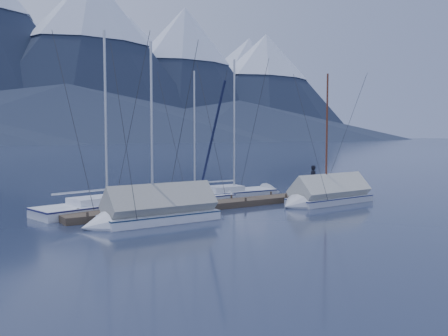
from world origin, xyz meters
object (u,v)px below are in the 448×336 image
Objects in this scene: sailboat_open_mid at (201,199)px; sailboat_covered_near at (324,197)px; person at (314,178)px; sailboat_covered_far at (150,213)px; sailboat_open_left at (116,207)px; sailboat_open_right at (241,194)px.

sailboat_covered_near is (5.63, -4.73, 0.27)m from sailboat_open_mid.
sailboat_covered_near is at bearing 158.75° from person.
sailboat_open_left is at bearing 89.03° from sailboat_covered_far.
sailboat_open_right is at bearing 67.25° from person.
sailboat_open_right is at bearing 112.64° from sailboat_covered_near.
sailboat_open_right is at bearing 30.16° from sailboat_covered_far.
sailboat_open_mid is 3.46m from sailboat_open_right.
sailboat_open_right is 5.61× the size of person.
sailboat_covered_near is at bearing -0.71° from sailboat_covered_far.
sailboat_open_right is (3.41, 0.59, 0.02)m from sailboat_open_mid.
person is at bearing 56.96° from sailboat_covered_near.
sailboat_covered_near is 3.23m from person.
sailboat_open_mid is at bearing -170.20° from sailboat_open_right.
sailboat_open_left is 5.44m from sailboat_open_mid.
sailboat_open_left is 1.15× the size of sailboat_covered_far.
sailboat_open_left is at bearing 157.56° from sailboat_covered_near.
sailboat_open_right reaches higher than sailboat_open_mid.
sailboat_open_left reaches higher than sailboat_open_right.
sailboat_open_right reaches higher than sailboat_covered_near.
sailboat_open_right reaches higher than sailboat_covered_far.
sailboat_covered_near is (11.07, -4.57, 0.24)m from sailboat_open_left.
sailboat_covered_far is at bearing -140.18° from sailboat_open_mid.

